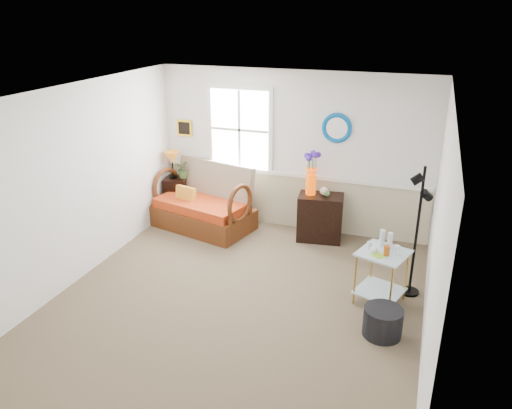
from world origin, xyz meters
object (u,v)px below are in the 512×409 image
(cabinet, at_px, (320,217))
(lamp_stand, at_px, (177,196))
(side_table, at_px, (381,277))
(floor_lamp, at_px, (417,233))
(ottoman, at_px, (383,322))
(loveseat, at_px, (202,198))

(cabinet, bearing_deg, lamp_stand, 168.65)
(side_table, xyz_separation_m, floor_lamp, (0.35, 0.35, 0.51))
(lamp_stand, xyz_separation_m, ottoman, (3.86, -2.40, -0.17))
(side_table, bearing_deg, ottoman, -80.75)
(cabinet, relative_size, ottoman, 1.68)
(side_table, xyz_separation_m, ottoman, (0.11, -0.69, -0.18))
(lamp_stand, xyz_separation_m, cabinet, (2.63, -0.16, 0.03))
(floor_lamp, bearing_deg, cabinet, 122.02)
(lamp_stand, distance_m, ottoman, 4.55)
(loveseat, relative_size, cabinet, 2.18)
(loveseat, xyz_separation_m, cabinet, (1.95, 0.20, -0.16))
(loveseat, relative_size, side_table, 2.31)
(loveseat, bearing_deg, side_table, -10.07)
(side_table, relative_size, ottoman, 1.59)
(loveseat, height_order, lamp_stand, loveseat)
(loveseat, xyz_separation_m, side_table, (3.07, -1.36, -0.18))
(side_table, height_order, ottoman, side_table)
(cabinet, distance_m, floor_lamp, 1.97)
(cabinet, bearing_deg, floor_lamp, -47.25)
(loveseat, bearing_deg, cabinet, 19.68)
(lamp_stand, bearing_deg, cabinet, -3.40)
(floor_lamp, bearing_deg, side_table, -153.59)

